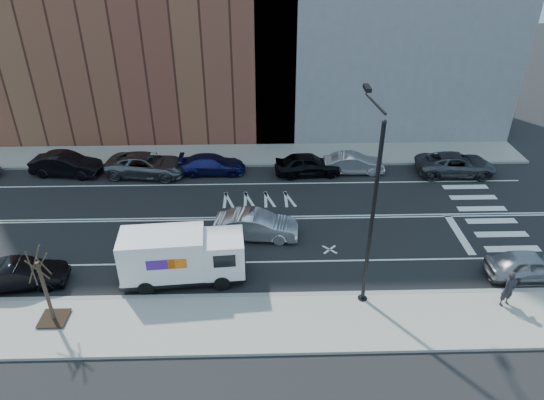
{
  "coord_description": "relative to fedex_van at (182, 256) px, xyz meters",
  "views": [
    {
      "loc": [
        2.29,
        -24.56,
        15.69
      ],
      "look_at": [
        2.94,
        -0.26,
        1.4
      ],
      "focal_mm": 32.0,
      "sensor_mm": 36.0,
      "label": 1
    }
  ],
  "objects": [
    {
      "name": "road_markings",
      "position": [
        1.59,
        5.6,
        -1.44
      ],
      "size": [
        40.0,
        8.6,
        0.01
      ],
      "primitive_type": null,
      "color": "white",
      "rests_on": "ground"
    },
    {
      "name": "driving_sedan",
      "position": [
        3.6,
        3.64,
        -0.67
      ],
      "size": [
        4.79,
        2.06,
        1.53
      ],
      "primitive_type": "imported",
      "rotation": [
        0.0,
        0.0,
        1.47
      ],
      "color": "silver",
      "rests_on": "ground"
    },
    {
      "name": "far_parked_e",
      "position": [
        7.19,
        11.22,
        -0.66
      ],
      "size": [
        4.68,
        2.11,
        1.56
      ],
      "primitive_type": "imported",
      "rotation": [
        0.0,
        0.0,
        1.63
      ],
      "color": "black",
      "rests_on": "ground"
    },
    {
      "name": "street_tree",
      "position": [
        -5.41,
        -2.8,
        0.01
      ],
      "size": [
        1.2,
        1.2,
        3.75
      ],
      "color": "black",
      "rests_on": "ground"
    },
    {
      "name": "crosswalk",
      "position": [
        17.59,
        5.6,
        -1.44
      ],
      "size": [
        3.0,
        14.0,
        0.01
      ],
      "primitive_type": null,
      "color": "white",
      "rests_on": "ground"
    },
    {
      "name": "fedex_van",
      "position": [
        0.0,
        0.0,
        0.0
      ],
      "size": [
        6.15,
        2.51,
        2.75
      ],
      "rotation": [
        0.0,
        0.0,
        0.08
      ],
      "color": "black",
      "rests_on": "ground"
    },
    {
      "name": "near_parked_front",
      "position": [
        17.15,
        -0.29,
        -0.72
      ],
      "size": [
        4.24,
        1.71,
        1.45
      ],
      "primitive_type": "imported",
      "rotation": [
        0.0,
        0.0,
        1.57
      ],
      "color": "#9C9CA0",
      "rests_on": "ground"
    },
    {
      "name": "streetlight",
      "position": [
        8.59,
        -1.31,
        3.64
      ],
      "size": [
        0.44,
        4.02,
        9.34
      ],
      "color": "black",
      "rests_on": "ground"
    },
    {
      "name": "far_parked_c",
      "position": [
        -4.01,
        11.45,
        -0.67
      ],
      "size": [
        5.81,
        3.18,
        1.54
      ],
      "primitive_type": "imported",
      "rotation": [
        0.0,
        0.0,
        1.45
      ],
      "color": "#56585F",
      "rests_on": "ground"
    },
    {
      "name": "far_parked_f",
      "position": [
        10.43,
        11.44,
        -0.75
      ],
      "size": [
        4.23,
        1.53,
        1.39
      ],
      "primitive_type": "imported",
      "rotation": [
        0.0,
        0.0,
        1.56
      ],
      "color": "#B4B4B9",
      "rests_on": "ground"
    },
    {
      "name": "far_parked_g",
      "position": [
        17.49,
        11.01,
        -0.69
      ],
      "size": [
        5.48,
        2.65,
        1.5
      ],
      "primitive_type": "imported",
      "rotation": [
        0.0,
        0.0,
        1.54
      ],
      "color": "#414247",
      "rests_on": "ground"
    },
    {
      "name": "curb_near",
      "position": [
        1.59,
        -1.4,
        -1.36
      ],
      "size": [
        44.0,
        0.25,
        0.17
      ],
      "primitive_type": "cube",
      "color": "gray",
      "rests_on": "ground"
    },
    {
      "name": "near_parked_rear_a",
      "position": [
        -7.77,
        -0.28,
        -0.75
      ],
      "size": [
        4.35,
        1.95,
        1.39
      ],
      "primitive_type": "imported",
      "rotation": [
        0.0,
        0.0,
        1.69
      ],
      "color": "black",
      "rests_on": "ground"
    },
    {
      "name": "far_parked_b",
      "position": [
        -9.61,
        11.63,
        -0.65
      ],
      "size": [
        4.96,
        2.3,
        1.57
      ],
      "primitive_type": "imported",
      "rotation": [
        0.0,
        0.0,
        1.43
      ],
      "color": "black",
      "rests_on": "ground"
    },
    {
      "name": "sidewalk_far",
      "position": [
        1.59,
        14.4,
        -1.37
      ],
      "size": [
        44.0,
        3.6,
        0.15
      ],
      "primitive_type": "cube",
      "color": "gray",
      "rests_on": "ground"
    },
    {
      "name": "pedestrian",
      "position": [
        15.09,
        -2.37,
        -0.36
      ],
      "size": [
        0.8,
        0.66,
        1.86
      ],
      "primitive_type": "imported",
      "rotation": [
        0.0,
        0.0,
        0.37
      ],
      "color": "#232227",
      "rests_on": "sidewalk_near"
    },
    {
      "name": "curb_far",
      "position": [
        1.59,
        12.6,
        -1.36
      ],
      "size": [
        44.0,
        0.25,
        0.17
      ],
      "primitive_type": "cube",
      "color": "gray",
      "rests_on": "ground"
    },
    {
      "name": "sidewalk_near",
      "position": [
        1.59,
        -3.2,
        -1.37
      ],
      "size": [
        44.0,
        3.6,
        0.15
      ],
      "primitive_type": "cube",
      "color": "gray",
      "rests_on": "ground"
    },
    {
      "name": "ground",
      "position": [
        1.59,
        5.6,
        -1.44
      ],
      "size": [
        120.0,
        120.0,
        0.0
      ],
      "primitive_type": "plane",
      "color": "black",
      "rests_on": "ground"
    },
    {
      "name": "far_parked_d",
      "position": [
        0.52,
        11.63,
        -0.78
      ],
      "size": [
        4.61,
        1.91,
        1.33
      ],
      "primitive_type": "imported",
      "rotation": [
        0.0,
        0.0,
        1.58
      ],
      "color": "navy",
      "rests_on": "ground"
    }
  ]
}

